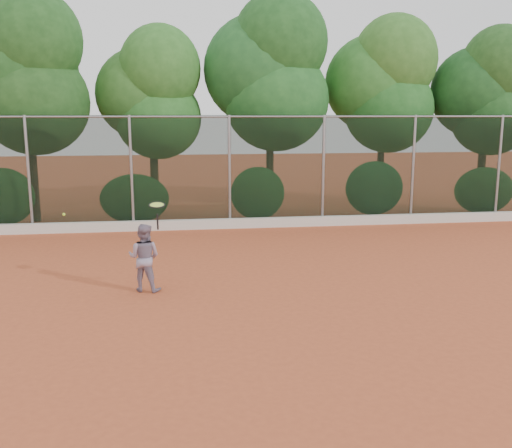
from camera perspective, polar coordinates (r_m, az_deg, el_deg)
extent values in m
plane|color=#B9502B|center=(11.37, 0.70, -7.15)|extent=(80.00, 80.00, 0.00)
cube|color=silver|center=(17.90, -2.56, 0.06)|extent=(24.00, 0.20, 0.30)
imported|color=gray|center=(11.71, -11.12, -3.31)|extent=(0.80, 0.71, 1.38)
cube|color=black|center=(17.85, -2.66, 5.22)|extent=(24.00, 0.01, 3.50)
cylinder|color=gray|center=(17.76, -2.71, 10.68)|extent=(24.00, 0.06, 0.06)
cylinder|color=gray|center=(18.30, -21.77, 4.59)|extent=(0.09, 0.09, 3.50)
cylinder|color=gray|center=(17.83, -12.34, 4.97)|extent=(0.09, 0.09, 3.50)
cylinder|color=gray|center=(17.85, -2.66, 5.22)|extent=(0.09, 0.09, 3.50)
cylinder|color=gray|center=(18.36, 6.74, 5.32)|extent=(0.09, 0.09, 3.50)
cylinder|color=gray|center=(19.34, 15.41, 5.28)|extent=(0.09, 0.09, 3.50)
cylinder|color=gray|center=(20.71, 23.10, 5.15)|extent=(0.09, 0.09, 3.50)
cylinder|color=#3E2418|center=(20.24, -21.28, 4.31)|extent=(0.24, 0.24, 2.90)
ellipsoid|color=#2E6125|center=(19.99, -21.28, 11.29)|extent=(3.50, 2.90, 3.40)
ellipsoid|color=#2B6526|center=(20.44, -22.69, 13.98)|extent=(3.80, 3.10, 3.70)
ellipsoid|color=#2E6627|center=(20.00, -21.45, 16.75)|extent=(3.10, 2.60, 3.20)
cylinder|color=#46321A|center=(20.13, -10.09, 4.14)|extent=(0.28, 0.28, 2.40)
ellipsoid|color=#255F20|center=(19.89, -9.73, 10.43)|extent=(2.90, 2.40, 2.80)
ellipsoid|color=#27591E|center=(20.22, -11.23, 12.65)|extent=(3.20, 2.70, 3.10)
ellipsoid|color=#285E20|center=(19.74, -9.60, 15.08)|extent=(2.70, 2.30, 2.90)
cylinder|color=#3C2917|center=(20.05, 1.39, 5.14)|extent=(0.26, 0.26, 3.00)
ellipsoid|color=#2E772D|center=(19.88, 2.05, 12.30)|extent=(3.60, 3.00, 3.50)
ellipsoid|color=#2B722D|center=(20.15, 0.47, 15.14)|extent=(3.90, 3.20, 3.80)
ellipsoid|color=#2B6928|center=(19.94, 2.44, 17.77)|extent=(3.20, 2.70, 3.30)
cylinder|color=#3D2517|center=(21.30, 12.29, 4.83)|extent=(0.24, 0.24, 2.70)
ellipsoid|color=#1D561D|center=(21.17, 13.17, 11.14)|extent=(3.20, 2.70, 3.10)
ellipsoid|color=#256020|center=(21.30, 11.69, 13.62)|extent=(3.50, 2.90, 3.40)
ellipsoid|color=#2C5D20|center=(21.19, 13.73, 15.72)|extent=(3.00, 2.50, 3.10)
cylinder|color=#3F2A18|center=(22.50, 21.54, 4.38)|extent=(0.28, 0.28, 2.50)
ellipsoid|color=#286024|center=(22.40, 22.53, 10.06)|extent=(3.00, 2.50, 2.90)
ellipsoid|color=#245F24|center=(22.43, 21.16, 12.21)|extent=(3.30, 2.80, 3.20)
ellipsoid|color=#306325|center=(22.42, 23.20, 14.12)|extent=(2.80, 2.40, 3.00)
ellipsoid|color=#34752C|center=(19.42, -23.93, 2.52)|extent=(1.90, 1.00, 1.80)
ellipsoid|color=#2F6426|center=(18.73, -12.05, 2.48)|extent=(2.20, 1.16, 1.60)
ellipsoid|color=#32742C|center=(18.85, 0.17, 3.09)|extent=(1.80, 1.04, 1.76)
ellipsoid|color=#2B722E|center=(19.79, 11.73, 3.53)|extent=(2.00, 1.10, 1.84)
ellipsoid|color=#306A28|center=(21.48, 21.84, 3.14)|extent=(2.16, 1.12, 1.64)
cylinder|color=black|center=(11.48, -9.82, 0.22)|extent=(0.04, 0.11, 0.33)
torus|color=black|center=(11.37, -9.88, 1.90)|extent=(0.33, 0.33, 0.10)
cylinder|color=#C7EB45|center=(11.37, -9.88, 1.90)|extent=(0.28, 0.27, 0.07)
sphere|color=#C0E935|center=(12.31, -18.66, 0.91)|extent=(0.06, 0.06, 0.06)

